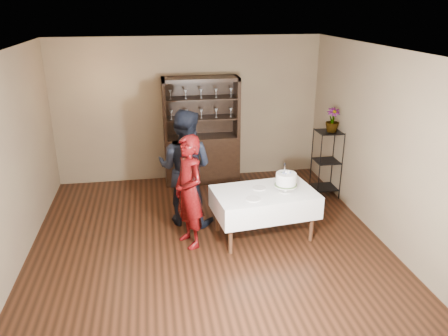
{
  "coord_description": "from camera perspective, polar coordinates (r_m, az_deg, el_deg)",
  "views": [
    {
      "loc": [
        -0.7,
        -5.59,
        3.26
      ],
      "look_at": [
        0.27,
        0.1,
        1.06
      ],
      "focal_mm": 35.0,
      "sensor_mm": 36.0,
      "label": 1
    }
  ],
  "objects": [
    {
      "name": "cake_table",
      "position": [
        6.36,
        5.26,
        -4.45
      ],
      "size": [
        1.53,
        1.05,
        0.72
      ],
      "rotation": [
        0.0,
        0.0,
        0.11
      ],
      "color": "white",
      "rests_on": "floor"
    },
    {
      "name": "china_hutch",
      "position": [
        8.31,
        -2.94,
        2.64
      ],
      "size": [
        1.4,
        0.48,
        2.0
      ],
      "color": "black",
      "rests_on": "floor"
    },
    {
      "name": "wall_right",
      "position": [
        6.72,
        19.31,
        3.16
      ],
      "size": [
        0.02,
        5.0,
        2.7
      ],
      "primitive_type": "cube",
      "color": "brown",
      "rests_on": "floor"
    },
    {
      "name": "man",
      "position": [
        6.65,
        -5.1,
        0.03
      ],
      "size": [
        1.08,
        0.99,
        1.81
      ],
      "primitive_type": "imported",
      "rotation": [
        0.0,
        0.0,
        2.72
      ],
      "color": "black",
      "rests_on": "floor"
    },
    {
      "name": "plate_far",
      "position": [
        6.37,
        4.63,
        -2.62
      ],
      "size": [
        0.23,
        0.23,
        0.01
      ],
      "primitive_type": "cylinder",
      "rotation": [
        0.0,
        0.0,
        -0.19
      ],
      "color": "white",
      "rests_on": "cake_table"
    },
    {
      "name": "potted_plant",
      "position": [
        7.64,
        13.99,
        6.09
      ],
      "size": [
        0.25,
        0.25,
        0.41
      ],
      "primitive_type": "imported",
      "rotation": [
        0.0,
        0.0,
        -0.07
      ],
      "color": "#41602D",
      "rests_on": "plant_etagere"
    },
    {
      "name": "cake",
      "position": [
        6.24,
        8.09,
        -1.58
      ],
      "size": [
        0.32,
        0.32,
        0.45
      ],
      "rotation": [
        0.0,
        0.0,
        -0.1
      ],
      "color": "white",
      "rests_on": "cake_table"
    },
    {
      "name": "back_wall",
      "position": [
        8.34,
        -4.6,
        7.57
      ],
      "size": [
        5.0,
        0.02,
        2.7
      ],
      "primitive_type": "cube",
      "color": "brown",
      "rests_on": "floor"
    },
    {
      "name": "plate_near",
      "position": [
        6.02,
        3.86,
        -4.05
      ],
      "size": [
        0.26,
        0.26,
        0.01
      ],
      "primitive_type": "cylinder",
      "rotation": [
        0.0,
        0.0,
        0.32
      ],
      "color": "white",
      "rests_on": "cake_table"
    },
    {
      "name": "ceiling",
      "position": [
        5.66,
        -2.59,
        15.19
      ],
      "size": [
        5.0,
        5.0,
        0.0
      ],
      "primitive_type": "plane",
      "rotation": [
        3.14,
        0.0,
        0.0
      ],
      "color": "silver",
      "rests_on": "back_wall"
    },
    {
      "name": "plant_etagere",
      "position": [
        7.86,
        13.25,
        0.91
      ],
      "size": [
        0.42,
        0.42,
        1.2
      ],
      "color": "black",
      "rests_on": "floor"
    },
    {
      "name": "wall_left",
      "position": [
        6.18,
        -26.04,
        0.68
      ],
      "size": [
        0.02,
        5.0,
        2.7
      ],
      "primitive_type": "cube",
      "color": "brown",
      "rests_on": "floor"
    },
    {
      "name": "floor",
      "position": [
        6.51,
        -2.2,
        -9.19
      ],
      "size": [
        5.0,
        5.0,
        0.0
      ],
      "primitive_type": "plane",
      "color": "black",
      "rests_on": "ground"
    },
    {
      "name": "woman",
      "position": [
        6.04,
        -4.6,
        -3.13
      ],
      "size": [
        0.59,
        0.7,
        1.62
      ],
      "primitive_type": "imported",
      "rotation": [
        0.0,
        0.0,
        -1.17
      ],
      "color": "#380506",
      "rests_on": "floor"
    }
  ]
}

